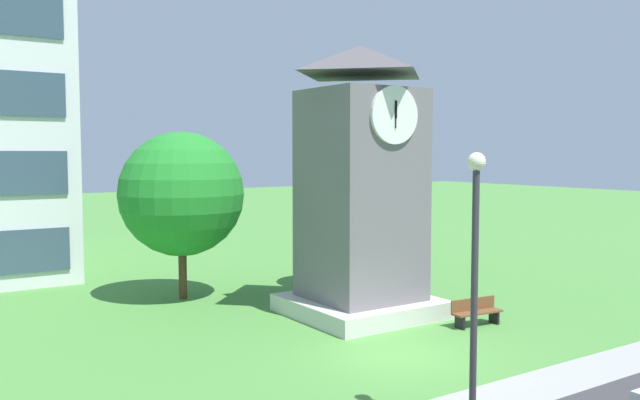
% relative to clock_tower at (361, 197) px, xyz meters
% --- Properties ---
extents(ground_plane, '(160.00, 160.00, 0.00)m').
position_rel_clock_tower_xyz_m(ground_plane, '(-2.04, -4.30, -4.10)').
color(ground_plane, '#4C893D').
extents(kerb_strip, '(120.00, 1.60, 0.01)m').
position_rel_clock_tower_xyz_m(kerb_strip, '(-2.04, -8.06, -4.10)').
color(kerb_strip, '#9E9E99').
rests_on(kerb_strip, ground).
extents(clock_tower, '(4.61, 4.61, 9.27)m').
position_rel_clock_tower_xyz_m(clock_tower, '(0.00, 0.00, 0.00)').
color(clock_tower, slate).
rests_on(clock_tower, ground).
extents(park_bench, '(1.84, 0.66, 0.88)m').
position_rel_clock_tower_xyz_m(park_bench, '(2.25, -3.27, -3.64)').
color(park_bench, brown).
rests_on(park_bench, ground).
extents(street_lamp, '(0.36, 0.36, 5.65)m').
position_rel_clock_tower_xyz_m(street_lamp, '(-4.07, -9.10, -0.58)').
color(street_lamp, '#333338').
rests_on(street_lamp, ground).
extents(tree_near_tower, '(3.23, 3.23, 4.80)m').
position_rel_clock_tower_xyz_m(tree_near_tower, '(2.24, 4.10, -0.93)').
color(tree_near_tower, '#513823').
rests_on(tree_near_tower, ground).
extents(tree_streetside, '(4.76, 4.76, 6.44)m').
position_rel_clock_tower_xyz_m(tree_streetside, '(-4.19, 5.80, -0.05)').
color(tree_streetside, '#513823').
rests_on(tree_streetside, ground).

